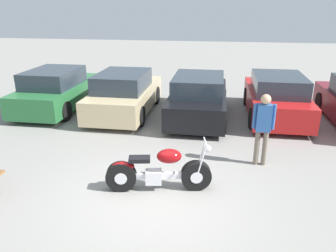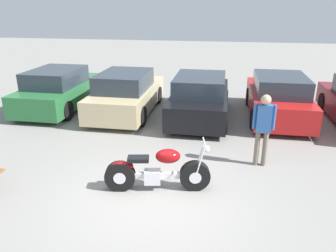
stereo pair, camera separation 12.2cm
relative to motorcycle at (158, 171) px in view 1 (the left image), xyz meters
name	(u,v)px [view 1 (the left image)]	position (x,y,z in m)	size (l,w,h in m)	color
ground_plane	(152,197)	(-0.06, -0.30, -0.43)	(60.00, 60.00, 0.00)	gray
motorcycle	(158,171)	(0.00, 0.00, 0.00)	(2.23, 0.78, 1.08)	black
parked_car_green	(58,90)	(-4.77, 5.13, 0.27)	(1.92, 4.29, 1.52)	#286B38
parked_car_champagne	(125,94)	(-2.13, 4.98, 0.27)	(1.92, 4.29, 1.52)	#C6B284
parked_car_black	(198,98)	(0.51, 4.88, 0.27)	(1.92, 4.29, 1.52)	black
parked_car_red	(276,97)	(3.15, 5.36, 0.27)	(1.92, 4.29, 1.52)	red
person_standing	(263,124)	(2.26, 1.54, 0.64)	(0.52, 0.24, 1.79)	#726656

